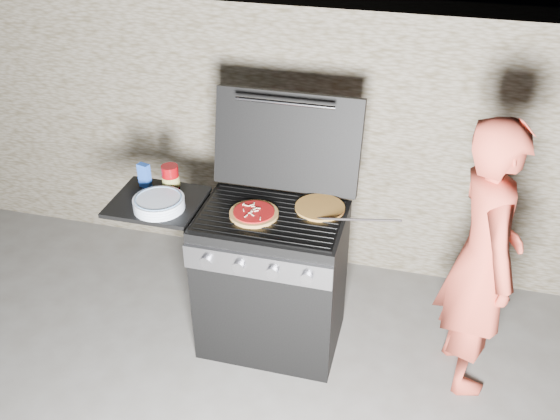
% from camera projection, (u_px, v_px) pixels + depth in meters
% --- Properties ---
extents(ground, '(50.00, 50.00, 0.00)m').
position_uv_depth(ground, '(272.00, 338.00, 3.87)').
color(ground, slate).
extents(stone_wall, '(8.00, 0.35, 1.80)m').
position_uv_depth(stone_wall, '(312.00, 135.00, 4.24)').
color(stone_wall, gray).
rests_on(stone_wall, ground).
extents(gas_grill, '(1.34, 0.79, 0.91)m').
position_uv_depth(gas_grill, '(231.00, 274.00, 3.67)').
color(gas_grill, black).
rests_on(gas_grill, ground).
extents(pizza_topped, '(0.33, 0.33, 0.03)m').
position_uv_depth(pizza_topped, '(254.00, 213.00, 3.37)').
color(pizza_topped, gold).
rests_on(pizza_topped, gas_grill).
extents(pizza_plain, '(0.31, 0.31, 0.01)m').
position_uv_depth(pizza_plain, '(320.00, 208.00, 3.43)').
color(pizza_plain, gold).
rests_on(pizza_plain, gas_grill).
extents(sauce_jar, '(0.11, 0.11, 0.15)m').
position_uv_depth(sauce_jar, '(171.00, 178.00, 3.59)').
color(sauce_jar, maroon).
rests_on(sauce_jar, gas_grill).
extents(blue_carton, '(0.08, 0.06, 0.15)m').
position_uv_depth(blue_carton, '(144.00, 175.00, 3.61)').
color(blue_carton, blue).
rests_on(blue_carton, gas_grill).
extents(plate_stack, '(0.34, 0.34, 0.07)m').
position_uv_depth(plate_stack, '(159.00, 203.00, 3.43)').
color(plate_stack, silver).
rests_on(plate_stack, gas_grill).
extents(person, '(0.53, 0.66, 1.60)m').
position_uv_depth(person, '(482.00, 259.00, 3.22)').
color(person, '#C84633').
rests_on(person, ground).
extents(tongs, '(0.48, 0.04, 0.10)m').
position_uv_depth(tongs, '(355.00, 219.00, 3.25)').
color(tongs, black).
rests_on(tongs, gas_grill).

